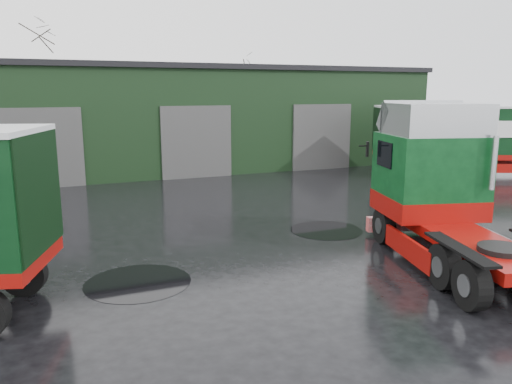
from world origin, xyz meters
TOP-DOWN VIEW (x-y plane):
  - ground at (0.00, 0.00)m, footprint 100.00×100.00m
  - warehouse at (2.00, 20.00)m, footprint 32.40×12.40m
  - hero_tractor at (4.50, -3.00)m, footprint 4.85×7.79m
  - lorry_right at (17.00, 8.12)m, footprint 15.03×8.77m
  - wash_bucket at (7.01, -0.98)m, footprint 0.37×0.37m
  - tree_back_a at (-6.00, 30.00)m, footprint 4.40×4.40m
  - tree_back_b at (10.00, 30.00)m, footprint 4.40×4.40m
  - puddle_0 at (-3.86, -0.64)m, footprint 2.70×2.70m
  - puddle_1 at (3.09, 1.72)m, footprint 2.53×2.53m

SIDE VIEW (x-z plane):
  - ground at x=0.00m, z-range 0.00..0.00m
  - puddle_0 at x=-3.86m, z-range 0.00..0.01m
  - puddle_1 at x=3.09m, z-range 0.00..0.01m
  - wash_bucket at x=7.01m, z-range 0.00..0.34m
  - lorry_right at x=17.00m, z-range 0.00..4.02m
  - hero_tractor at x=4.50m, z-range 0.00..4.50m
  - warehouse at x=2.00m, z-range 0.01..6.31m
  - tree_back_b at x=10.00m, z-range 0.00..7.50m
  - tree_back_a at x=-6.00m, z-range 0.00..9.50m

